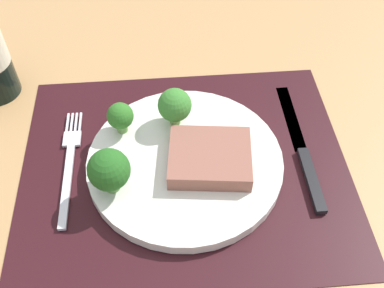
% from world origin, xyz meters
% --- Properties ---
extents(ground_plane, '(1.40, 1.10, 0.03)m').
position_xyz_m(ground_plane, '(0.00, 0.00, -0.01)').
color(ground_plane, tan).
extents(placemat, '(0.43, 0.36, 0.00)m').
position_xyz_m(placemat, '(0.00, 0.00, 0.00)').
color(placemat, black).
rests_on(placemat, ground_plane).
extents(plate, '(0.26, 0.26, 0.02)m').
position_xyz_m(plate, '(0.00, 0.00, 0.01)').
color(plate, silver).
rests_on(plate, placemat).
extents(steak, '(0.11, 0.10, 0.02)m').
position_xyz_m(steak, '(0.03, -0.01, 0.03)').
color(steak, '#8C5647').
rests_on(steak, plate).
extents(broccoli_center, '(0.04, 0.04, 0.05)m').
position_xyz_m(broccoli_center, '(-0.08, 0.06, 0.05)').
color(broccoli_center, '#6B994C').
rests_on(broccoli_center, plate).
extents(broccoli_near_steak, '(0.05, 0.05, 0.06)m').
position_xyz_m(broccoli_near_steak, '(-0.01, 0.06, 0.05)').
color(broccoli_near_steak, '#6B994C').
rests_on(broccoli_near_steak, plate).
extents(broccoli_near_fork, '(0.05, 0.05, 0.06)m').
position_xyz_m(broccoli_near_fork, '(-0.09, -0.04, 0.05)').
color(broccoli_near_fork, '#5B8942').
rests_on(broccoli_near_fork, plate).
extents(fork, '(0.02, 0.19, 0.01)m').
position_xyz_m(fork, '(-0.15, 0.01, 0.01)').
color(fork, silver).
rests_on(fork, placemat).
extents(knife, '(0.02, 0.23, 0.01)m').
position_xyz_m(knife, '(0.16, 0.01, 0.01)').
color(knife, black).
rests_on(knife, placemat).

